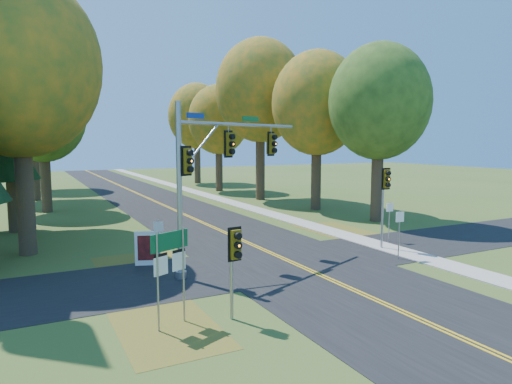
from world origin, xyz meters
name	(u,v)px	position (x,y,z in m)	size (l,w,h in m)	color
ground	(312,272)	(0.00, 0.00, 0.00)	(160.00, 160.00, 0.00)	#39551E
road_main	(312,271)	(0.00, 0.00, 0.01)	(8.00, 160.00, 0.02)	black
road_cross	(288,261)	(0.00, 2.00, 0.01)	(60.00, 6.00, 0.02)	black
centerline_left	(310,271)	(-0.10, 0.00, 0.03)	(0.10, 160.00, 0.01)	gold
centerline_right	(314,271)	(0.10, 0.00, 0.03)	(0.10, 160.00, 0.01)	gold
sidewalk_east	(413,255)	(6.20, 0.00, 0.03)	(1.60, 160.00, 0.06)	#9E998E
leaf_patch_w_near	(145,268)	(-6.50, 4.00, 0.01)	(4.00, 6.00, 0.00)	brown
leaf_patch_e	(348,233)	(6.80, 6.00, 0.01)	(3.50, 8.00, 0.00)	brown
leaf_patch_w_far	(166,327)	(-7.50, -3.00, 0.01)	(3.00, 5.00, 0.00)	brown
tree_w_a	(20,66)	(-11.13, 9.38, 9.49)	(8.00, 8.00, 14.15)	#38281C
tree_e_a	(379,103)	(11.57, 8.77, 8.53)	(7.20, 7.20, 12.73)	#38281C
tree_w_b	(8,67)	(-11.72, 16.29, 10.37)	(8.60, 8.60, 15.38)	#38281C
tree_e_b	(317,104)	(10.97, 15.58, 8.90)	(7.60, 7.60, 13.33)	#38281C
tree_w_c	(43,114)	(-9.54, 24.47, 7.94)	(6.80, 6.80, 11.91)	#38281C
tree_e_c	(261,91)	(9.88, 23.69, 10.66)	(8.80, 8.80, 15.79)	#38281C
tree_w_d	(32,100)	(-10.13, 33.18, 9.78)	(8.20, 8.20, 14.56)	#38281C
tree_e_d	(219,120)	(9.26, 32.87, 8.24)	(7.00, 7.00, 12.32)	#38281C
tree_w_e	(41,105)	(-8.92, 44.09, 10.07)	(8.40, 8.40, 14.97)	#38281C
tree_e_e	(197,116)	(10.47, 43.58, 9.19)	(7.80, 7.80, 13.74)	#38281C
traffic_mast	(215,164)	(-3.63, 2.44, 4.77)	(7.58, 3.56, 7.42)	#92959A
east_signal_pole	(385,188)	(5.83, 1.78, 3.33)	(0.51, 0.59, 4.39)	#95989E
ped_signal_pole	(234,251)	(-5.39, -3.54, 2.30)	(0.49, 0.56, 3.10)	#94969C
route_sign_cluster	(170,258)	(-7.33, -2.99, 2.18)	(1.34, 0.61, 3.09)	gray
info_kiosk	(148,248)	(-6.24, 4.38, 0.81)	(1.16, 0.54, 1.62)	white
reg_sign_e_north	(390,215)	(7.43, 3.07, 1.59)	(0.44, 0.08, 2.32)	gray
reg_sign_e_south	(399,226)	(5.05, -0.12, 1.67)	(0.47, 0.09, 2.44)	gray
reg_sign_w	(159,235)	(-5.93, 3.54, 1.56)	(0.42, 0.16, 2.27)	gray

